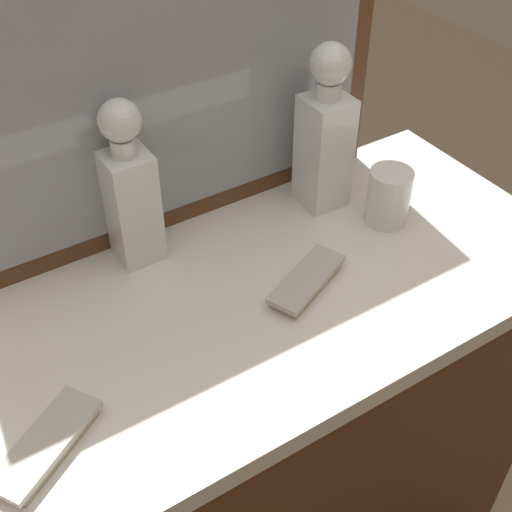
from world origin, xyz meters
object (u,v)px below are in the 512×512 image
object	(u,v)px
crystal_tumbler_right	(388,198)
crystal_decanter_far_right	(325,143)
silver_brush_rear	(307,281)
silver_brush_far_right	(46,445)
crystal_decanter_far_left	(131,198)

from	to	relation	value
crystal_tumbler_right	crystal_decanter_far_right	bearing A→B (deg)	119.96
crystal_decanter_far_right	silver_brush_rear	xyz separation A→B (m)	(-0.17, -0.18, -0.11)
crystal_decanter_far_right	silver_brush_far_right	xyz separation A→B (m)	(-0.63, -0.26, -0.11)
crystal_decanter_far_right	crystal_tumbler_right	distance (m)	0.15
crystal_decanter_far_left	crystal_tumbler_right	bearing A→B (deg)	-19.93
crystal_tumbler_right	silver_brush_rear	world-z (taller)	crystal_tumbler_right
crystal_decanter_far_left	crystal_tumbler_right	xyz separation A→B (m)	(0.43, -0.16, -0.07)
crystal_tumbler_right	silver_brush_far_right	distance (m)	0.71
silver_brush_far_right	silver_brush_rear	bearing A→B (deg)	8.86
crystal_decanter_far_left	silver_brush_rear	xyz separation A→B (m)	(0.20, -0.23, -0.11)
crystal_tumbler_right	silver_brush_rear	bearing A→B (deg)	-163.06
crystal_decanter_far_right	silver_brush_far_right	distance (m)	0.69
silver_brush_far_right	crystal_tumbler_right	bearing A→B (deg)	11.59
crystal_decanter_far_right	crystal_decanter_far_left	size ratio (longest dim) A/B	1.06
crystal_decanter_far_right	silver_brush_far_right	bearing A→B (deg)	-157.87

